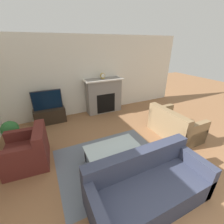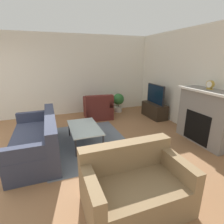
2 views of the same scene
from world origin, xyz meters
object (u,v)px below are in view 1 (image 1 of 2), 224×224
object	(u,v)px
couch_sectional	(147,186)
armchair_by_window	(29,152)
coffee_table	(113,149)
couch_loveseat	(174,126)
mantel_clock	(103,76)
tv	(47,100)
potted_plant	(11,131)

from	to	relation	value
couch_sectional	armchair_by_window	distance (m)	2.53
coffee_table	couch_loveseat	bearing A→B (deg)	7.14
couch_loveseat	armchair_by_window	size ratio (longest dim) A/B	1.43
couch_sectional	mantel_clock	bearing A→B (deg)	78.50
tv	coffee_table	distance (m)	2.83
armchair_by_window	mantel_clock	distance (m)	3.32
couch_sectional	mantel_clock	xyz separation A→B (m)	(0.75, 3.68, 1.08)
couch_sectional	coffee_table	world-z (taller)	couch_sectional
couch_loveseat	coffee_table	bearing A→B (deg)	97.14
coffee_table	potted_plant	world-z (taller)	potted_plant
couch_loveseat	potted_plant	xyz separation A→B (m)	(-4.09, 1.43, 0.12)
armchair_by_window	coffee_table	xyz separation A→B (m)	(1.64, -0.80, 0.08)
potted_plant	mantel_clock	bearing A→B (deg)	18.59
tv	couch_loveseat	distance (m)	3.92
couch_loveseat	armchair_by_window	bearing A→B (deg)	81.67
tv	couch_sectional	distance (m)	3.83
couch_loveseat	coffee_table	xyz separation A→B (m)	(-2.04, -0.26, 0.08)
armchair_by_window	coffee_table	bearing A→B (deg)	68.94
tv	mantel_clock	bearing A→B (deg)	2.13
couch_loveseat	coffee_table	distance (m)	2.06
coffee_table	mantel_clock	bearing A→B (deg)	71.70
tv	potted_plant	bearing A→B (deg)	-137.22
tv	armchair_by_window	size ratio (longest dim) A/B	0.94
coffee_table	tv	bearing A→B (deg)	112.13
tv	couch_loveseat	xyz separation A→B (m)	(3.10, -2.34, -0.50)
armchair_by_window	couch_sectional	bearing A→B (deg)	49.38
potted_plant	mantel_clock	size ratio (longest dim) A/B	3.46
couch_loveseat	potted_plant	size ratio (longest dim) A/B	1.97
tv	mantel_clock	distance (m)	2.03
couch_sectional	couch_loveseat	distance (m)	2.29
tv	mantel_clock	size ratio (longest dim) A/B	4.50
armchair_by_window	mantel_clock	world-z (taller)	mantel_clock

